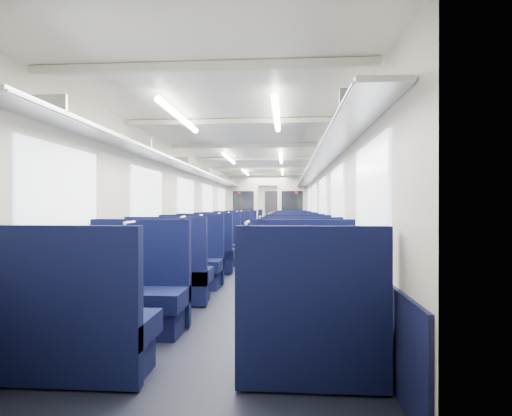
# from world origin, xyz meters

# --- Properties ---
(floor) EXTENTS (2.80, 18.00, 0.01)m
(floor) POSITION_xyz_m (0.00, 0.00, 0.00)
(floor) COLOR black
(floor) RESTS_ON ground
(ceiling) EXTENTS (2.80, 18.00, 0.01)m
(ceiling) POSITION_xyz_m (0.00, 0.00, 2.35)
(ceiling) COLOR silver
(ceiling) RESTS_ON wall_left
(wall_left) EXTENTS (0.02, 18.00, 2.35)m
(wall_left) POSITION_xyz_m (-1.40, 0.00, 1.18)
(wall_left) COLOR beige
(wall_left) RESTS_ON floor
(dado_left) EXTENTS (0.03, 17.90, 0.70)m
(dado_left) POSITION_xyz_m (-1.39, 0.00, 0.35)
(dado_left) COLOR black
(dado_left) RESTS_ON floor
(wall_right) EXTENTS (0.02, 18.00, 2.35)m
(wall_right) POSITION_xyz_m (1.40, 0.00, 1.18)
(wall_right) COLOR beige
(wall_right) RESTS_ON floor
(dado_right) EXTENTS (0.03, 17.90, 0.70)m
(dado_right) POSITION_xyz_m (1.39, 0.00, 0.35)
(dado_right) COLOR black
(dado_right) RESTS_ON floor
(wall_far) EXTENTS (2.80, 0.02, 2.35)m
(wall_far) POSITION_xyz_m (0.00, 9.00, 1.18)
(wall_far) COLOR beige
(wall_far) RESTS_ON floor
(luggage_rack_left) EXTENTS (0.36, 17.40, 0.18)m
(luggage_rack_left) POSITION_xyz_m (-1.21, 0.00, 1.97)
(luggage_rack_left) COLOR #B2B5BA
(luggage_rack_left) RESTS_ON wall_left
(luggage_rack_right) EXTENTS (0.36, 17.40, 0.18)m
(luggage_rack_right) POSITION_xyz_m (1.21, 0.00, 1.97)
(luggage_rack_right) COLOR #B2B5BA
(luggage_rack_right) RESTS_ON wall_right
(windows) EXTENTS (2.78, 15.60, 0.75)m
(windows) POSITION_xyz_m (0.00, -0.46, 1.42)
(windows) COLOR white
(windows) RESTS_ON wall_left
(ceiling_fittings) EXTENTS (2.70, 16.06, 0.11)m
(ceiling_fittings) POSITION_xyz_m (0.00, -0.26, 2.29)
(ceiling_fittings) COLOR beige
(ceiling_fittings) RESTS_ON ceiling
(end_door) EXTENTS (0.75, 0.06, 2.00)m
(end_door) POSITION_xyz_m (0.00, 8.94, 1.00)
(end_door) COLOR black
(end_door) RESTS_ON floor
(bulkhead) EXTENTS (2.80, 0.10, 2.35)m
(bulkhead) POSITION_xyz_m (-0.00, 3.52, 1.23)
(bulkhead) COLOR beige
(bulkhead) RESTS_ON floor
(seat_0) EXTENTS (1.03, 0.57, 1.15)m
(seat_0) POSITION_xyz_m (-0.83, -8.25, 0.35)
(seat_0) COLOR #0B1036
(seat_0) RESTS_ON floor
(seat_1) EXTENTS (1.03, 0.57, 1.15)m
(seat_1) POSITION_xyz_m (0.83, -8.18, 0.35)
(seat_1) COLOR #0B1036
(seat_1) RESTS_ON floor
(seat_2) EXTENTS (1.03, 0.57, 1.15)m
(seat_2) POSITION_xyz_m (-0.83, -7.13, 0.35)
(seat_2) COLOR #0B1036
(seat_2) RESTS_ON floor
(seat_3) EXTENTS (1.03, 0.57, 1.15)m
(seat_3) POSITION_xyz_m (0.83, -7.06, 0.35)
(seat_3) COLOR #0B1036
(seat_3) RESTS_ON floor
(seat_4) EXTENTS (1.03, 0.57, 1.15)m
(seat_4) POSITION_xyz_m (-0.83, -5.97, 0.35)
(seat_4) COLOR #0B1036
(seat_4) RESTS_ON floor
(seat_5) EXTENTS (1.03, 0.57, 1.15)m
(seat_5) POSITION_xyz_m (0.83, -5.94, 0.35)
(seat_5) COLOR #0B1036
(seat_5) RESTS_ON floor
(seat_6) EXTENTS (1.03, 0.57, 1.15)m
(seat_6) POSITION_xyz_m (-0.83, -4.90, 0.35)
(seat_6) COLOR #0B1036
(seat_6) RESTS_ON floor
(seat_7) EXTENTS (1.03, 0.57, 1.15)m
(seat_7) POSITION_xyz_m (0.83, -4.93, 0.35)
(seat_7) COLOR #0B1036
(seat_7) RESTS_ON floor
(seat_8) EXTENTS (1.03, 0.57, 1.15)m
(seat_8) POSITION_xyz_m (-0.83, -3.58, 0.35)
(seat_8) COLOR #0B1036
(seat_8) RESTS_ON floor
(seat_9) EXTENTS (1.03, 0.57, 1.15)m
(seat_9) POSITION_xyz_m (0.83, -3.62, 0.35)
(seat_9) COLOR #0B1036
(seat_9) RESTS_ON floor
(seat_10) EXTENTS (1.03, 0.57, 1.15)m
(seat_10) POSITION_xyz_m (-0.83, -2.52, 0.35)
(seat_10) COLOR #0B1036
(seat_10) RESTS_ON floor
(seat_11) EXTENTS (1.03, 0.57, 1.15)m
(seat_11) POSITION_xyz_m (0.83, -2.41, 0.35)
(seat_11) COLOR #0B1036
(seat_11) RESTS_ON floor
(seat_12) EXTENTS (1.03, 0.57, 1.15)m
(seat_12) POSITION_xyz_m (-0.83, -1.38, 0.35)
(seat_12) COLOR #0B1036
(seat_12) RESTS_ON floor
(seat_13) EXTENTS (1.03, 0.57, 1.15)m
(seat_13) POSITION_xyz_m (0.83, -1.44, 0.35)
(seat_13) COLOR #0B1036
(seat_13) RESTS_ON floor
(seat_14) EXTENTS (1.03, 0.57, 1.15)m
(seat_14) POSITION_xyz_m (-0.83, -0.17, 0.35)
(seat_14) COLOR #0B1036
(seat_14) RESTS_ON floor
(seat_15) EXTENTS (1.03, 0.57, 1.15)m
(seat_15) POSITION_xyz_m (0.83, -0.11, 0.35)
(seat_15) COLOR #0B1036
(seat_15) RESTS_ON floor
(seat_16) EXTENTS (1.03, 0.57, 1.15)m
(seat_16) POSITION_xyz_m (-0.83, 0.81, 0.35)
(seat_16) COLOR #0B1036
(seat_16) RESTS_ON floor
(seat_17) EXTENTS (1.03, 0.57, 1.15)m
(seat_17) POSITION_xyz_m (0.83, 0.88, 0.35)
(seat_17) COLOR #0B1036
(seat_17) RESTS_ON floor
(seat_18) EXTENTS (1.03, 0.57, 1.15)m
(seat_18) POSITION_xyz_m (-0.83, 2.15, 0.35)
(seat_18) COLOR #0B1036
(seat_18) RESTS_ON floor
(seat_19) EXTENTS (1.03, 0.57, 1.15)m
(seat_19) POSITION_xyz_m (0.83, 2.01, 0.35)
(seat_19) COLOR #0B1036
(seat_19) RESTS_ON floor
(seat_20) EXTENTS (1.03, 0.57, 1.15)m
(seat_20) POSITION_xyz_m (-0.83, 4.20, 0.35)
(seat_20) COLOR #0B1036
(seat_20) RESTS_ON floor
(seat_21) EXTENTS (1.03, 0.57, 1.15)m
(seat_21) POSITION_xyz_m (0.83, 4.16, 0.35)
(seat_21) COLOR #0B1036
(seat_21) RESTS_ON floor
(seat_22) EXTENTS (1.03, 0.57, 1.15)m
(seat_22) POSITION_xyz_m (-0.83, 5.38, 0.35)
(seat_22) COLOR #0B1036
(seat_22) RESTS_ON floor
(seat_23) EXTENTS (1.03, 0.57, 1.15)m
(seat_23) POSITION_xyz_m (0.83, 5.16, 0.35)
(seat_23) COLOR #0B1036
(seat_23) RESTS_ON floor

